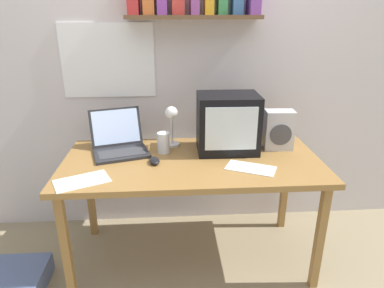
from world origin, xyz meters
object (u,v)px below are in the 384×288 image
at_px(computer_mouse, 154,161).
at_px(floor_cushion, 2,288).
at_px(printed_handout, 251,168).
at_px(juice_glass, 163,144).
at_px(desk_lamp, 172,121).
at_px(crt_monitor, 228,123).
at_px(space_heater, 279,130).
at_px(open_notebook, 82,181).
at_px(laptop, 119,141).
at_px(corner_desk, 192,168).

relative_size(computer_mouse, floor_cushion, 0.25).
bearing_deg(printed_handout, floor_cushion, -174.86).
bearing_deg(juice_glass, desk_lamp, 57.71).
bearing_deg(crt_monitor, desk_lamp, 168.75).
xyz_separation_m(juice_glass, floor_cushion, (-0.95, -0.40, -0.72)).
height_order(space_heater, floor_cushion, space_heater).
bearing_deg(open_notebook, juice_glass, 41.00).
relative_size(crt_monitor, floor_cushion, 0.85).
relative_size(desk_lamp, juice_glass, 2.13).
bearing_deg(juice_glass, computer_mouse, -107.85).
distance_m(laptop, space_heater, 1.03).
bearing_deg(computer_mouse, laptop, 137.30).
xyz_separation_m(corner_desk, printed_handout, (0.33, -0.15, 0.06)).
xyz_separation_m(laptop, space_heater, (1.03, -0.03, 0.06)).
bearing_deg(space_heater, juice_glass, -175.41).
relative_size(corner_desk, crt_monitor, 4.08).
bearing_deg(laptop, crt_monitor, -19.45).
xyz_separation_m(desk_lamp, space_heater, (0.69, -0.07, -0.06)).
bearing_deg(computer_mouse, crt_monitor, 20.92).
height_order(crt_monitor, desk_lamp, crt_monitor).
height_order(crt_monitor, juice_glass, crt_monitor).
xyz_separation_m(crt_monitor, printed_handout, (0.09, -0.29, -0.18)).
relative_size(juice_glass, floor_cushion, 0.29).
relative_size(corner_desk, printed_handout, 5.03).
bearing_deg(floor_cushion, juice_glass, 23.00).
relative_size(desk_lamp, computer_mouse, 2.47).
relative_size(crt_monitor, printed_handout, 1.23).
distance_m(crt_monitor, laptop, 0.70).
distance_m(desk_lamp, printed_handout, 0.60).
bearing_deg(printed_handout, open_notebook, -173.89).
bearing_deg(juice_glass, printed_handout, -28.64).
distance_m(space_heater, printed_handout, 0.40).
bearing_deg(corner_desk, desk_lamp, 119.25).
xyz_separation_m(space_heater, floor_cushion, (-1.69, -0.42, -0.79)).
xyz_separation_m(desk_lamp, floor_cushion, (-1.01, -0.49, -0.84)).
distance_m(juice_glass, floor_cushion, 1.26).
height_order(laptop, space_heater, space_heater).
distance_m(desk_lamp, open_notebook, 0.69).
xyz_separation_m(computer_mouse, open_notebook, (-0.38, -0.21, -0.01)).
distance_m(crt_monitor, space_heater, 0.34).
relative_size(juice_glass, printed_handout, 0.43).
distance_m(corner_desk, printed_handout, 0.37).
distance_m(laptop, floor_cushion, 1.08).
bearing_deg(computer_mouse, space_heater, 13.02).
relative_size(laptop, open_notebook, 1.28).
height_order(desk_lamp, printed_handout, desk_lamp).
bearing_deg(crt_monitor, laptop, 177.54).
relative_size(corner_desk, laptop, 3.78).
distance_m(crt_monitor, desk_lamp, 0.36).
bearing_deg(computer_mouse, open_notebook, -150.92).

